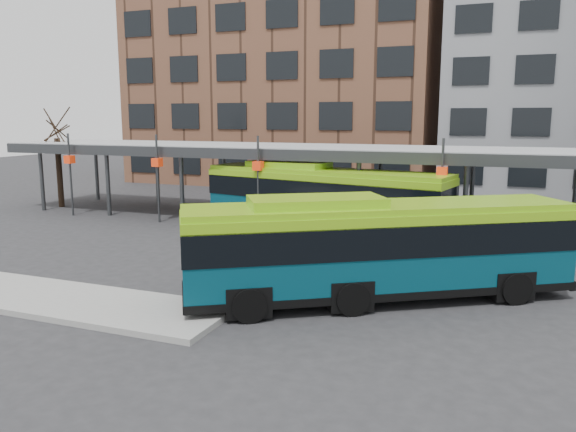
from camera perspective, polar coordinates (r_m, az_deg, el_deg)
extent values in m
plane|color=#28282B|center=(19.11, -6.78, -7.46)|extent=(120.00, 120.00, 0.00)
cube|color=gray|center=(20.06, -25.13, -7.24)|extent=(14.00, 3.00, 0.18)
cube|color=#999B9E|center=(30.36, 4.73, 6.74)|extent=(40.00, 6.00, 0.35)
cube|color=#383A3D|center=(27.52, 2.93, 6.11)|extent=(40.00, 0.15, 0.55)
cylinder|color=#383A3D|center=(37.82, -23.73, 3.38)|extent=(0.24, 0.24, 3.80)
cylinder|color=#383A3D|center=(41.48, -18.86, 4.20)|extent=(0.24, 0.24, 3.80)
cylinder|color=#383A3D|center=(34.48, -17.82, 3.18)|extent=(0.24, 0.24, 3.80)
cylinder|color=#383A3D|center=(38.46, -13.13, 4.06)|extent=(0.24, 0.24, 3.80)
cylinder|color=#383A3D|center=(31.58, -10.74, 2.90)|extent=(0.24, 0.24, 3.80)
cylinder|color=#383A3D|center=(35.88, -6.51, 3.84)|extent=(0.24, 0.24, 3.80)
cylinder|color=#383A3D|center=(29.25, -2.39, 2.51)|extent=(0.24, 0.24, 3.80)
cylinder|color=#383A3D|center=(33.85, 1.02, 3.54)|extent=(0.24, 0.24, 3.80)
cylinder|color=#383A3D|center=(27.64, 7.16, 2.00)|extent=(0.24, 0.24, 3.80)
cylinder|color=#383A3D|center=(32.47, 9.33, 3.13)|extent=(0.24, 0.24, 3.80)
cylinder|color=#383A3D|center=(26.88, 17.55, 1.38)|extent=(0.24, 0.24, 3.80)
cylinder|color=#383A3D|center=(31.82, 18.18, 2.63)|extent=(0.24, 0.24, 3.80)
cylinder|color=#383A3D|center=(31.96, 27.15, 2.05)|extent=(0.24, 0.24, 3.80)
cylinder|color=#383A3D|center=(35.13, -21.22, 3.92)|extent=(0.12, 0.12, 4.80)
cube|color=red|center=(35.06, -21.32, 5.38)|extent=(0.45, 0.45, 0.45)
cylinder|color=#383A3D|center=(31.40, -13.09, 3.69)|extent=(0.12, 0.12, 4.80)
cube|color=red|center=(31.32, -13.16, 5.33)|extent=(0.45, 0.45, 0.45)
cylinder|color=#383A3D|center=(28.46, -3.04, 3.31)|extent=(0.12, 0.12, 4.80)
cube|color=red|center=(28.37, -3.06, 5.11)|extent=(0.45, 0.45, 0.45)
cylinder|color=#383A3D|center=(26.10, 15.29, 2.36)|extent=(0.12, 0.12, 4.80)
cube|color=red|center=(26.00, 15.38, 4.33)|extent=(0.45, 0.45, 0.45)
cylinder|color=black|center=(38.86, -22.20, 4.08)|extent=(0.36, 0.36, 4.40)
cylinder|color=black|center=(38.64, -22.35, 7.91)|extent=(0.08, 1.63, 1.59)
cylinder|color=black|center=(38.79, -22.36, 7.92)|extent=(1.63, 0.13, 1.59)
cylinder|color=black|center=(38.78, -22.57, 7.90)|extent=(0.15, 1.63, 1.59)
cylinder|color=black|center=(38.64, -22.56, 7.90)|extent=(1.63, 0.10, 1.59)
cube|color=brown|center=(51.82, 0.09, 15.86)|extent=(26.00, 14.00, 22.00)
cube|color=#063B4B|center=(17.79, 9.18, -3.45)|extent=(11.57, 8.60, 2.52)
cube|color=black|center=(17.68, 9.22, -1.86)|extent=(11.64, 8.67, 0.96)
cube|color=#79B512|center=(17.53, 9.30, 0.88)|extent=(11.51, 8.51, 0.20)
cube|color=#79B512|center=(16.90, 2.89, 1.36)|extent=(4.38, 3.69, 0.35)
cube|color=black|center=(18.09, 9.07, -6.96)|extent=(11.65, 8.68, 0.24)
cylinder|color=black|center=(18.80, 22.10, -6.84)|extent=(1.01, 0.79, 1.01)
cylinder|color=black|center=(20.81, 18.43, -5.01)|extent=(1.01, 0.79, 1.01)
cylinder|color=black|center=(16.59, 6.57, -8.36)|extent=(1.01, 0.79, 1.01)
cylinder|color=black|center=(18.84, 4.31, -6.07)|extent=(1.01, 0.79, 1.01)
cylinder|color=black|center=(15.97, -3.96, -9.05)|extent=(1.01, 0.79, 1.01)
cylinder|color=black|center=(18.30, -4.92, -6.57)|extent=(1.01, 0.79, 1.01)
cube|color=#063B4B|center=(28.01, 3.67, 1.69)|extent=(12.81, 5.02, 2.61)
cube|color=black|center=(27.94, 3.68, 2.75)|extent=(12.87, 5.10, 0.99)
cube|color=#79B512|center=(27.84, 3.70, 4.57)|extent=(12.79, 4.92, 0.21)
cube|color=#79B512|center=(28.89, 0.06, 5.20)|extent=(4.47, 2.67, 0.37)
cube|color=black|center=(28.20, 3.64, -0.68)|extent=(12.88, 5.10, 0.25)
cylinder|color=black|center=(25.30, 10.54, -2.00)|extent=(1.09, 0.51, 1.05)
cylinder|color=black|center=(27.64, 12.54, -1.06)|extent=(1.09, 0.51, 1.05)
cylinder|color=black|center=(27.75, 0.10, -0.77)|extent=(1.09, 0.51, 1.05)
cylinder|color=black|center=(29.90, 2.73, 0.00)|extent=(1.09, 0.51, 1.05)
cylinder|color=black|center=(29.53, -5.04, -0.16)|extent=(1.09, 0.51, 1.05)
cylinder|color=black|center=(31.55, -2.21, 0.53)|extent=(1.09, 0.51, 1.05)
imported|color=slate|center=(28.77, 25.71, -1.60)|extent=(1.68, 1.06, 0.84)
imported|color=slate|center=(28.92, 26.87, -1.48)|extent=(1.68, 0.56, 0.99)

